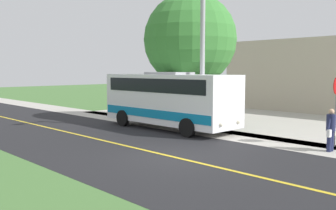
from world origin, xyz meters
name	(u,v)px	position (x,y,z in m)	size (l,w,h in m)	color
ground_plane	(174,157)	(0.00, 0.00, 0.00)	(120.00, 120.00, 0.00)	#477238
road_surface	(174,157)	(0.00, 0.00, 0.00)	(8.00, 100.00, 0.01)	black
sidewalk	(254,139)	(-5.20, 0.00, 0.00)	(2.40, 100.00, 0.01)	#B2ADA3
road_centre_line	(174,157)	(0.00, 0.00, 0.01)	(0.16, 100.00, 0.00)	gold
shuttle_bus_front	(169,98)	(-4.51, -4.83, 1.66)	(2.67, 8.02, 3.02)	white
pedestrian_with_bags	(331,129)	(-5.00, 3.54, 0.88)	(0.72, 0.34, 1.65)	#1E2347
street_light_pole	(201,50)	(-4.87, -2.95, 4.13)	(1.97, 0.24, 7.46)	#9E9EA3
tree_curbside	(190,40)	(-7.40, -5.98, 4.93)	(5.56, 5.56, 7.72)	brown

